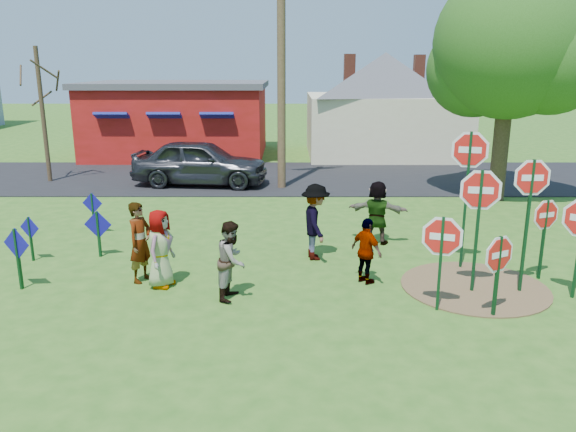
# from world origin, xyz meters

# --- Properties ---
(ground) EXTENTS (120.00, 120.00, 0.00)m
(ground) POSITION_xyz_m (0.00, 0.00, 0.00)
(ground) COLOR #2E5E1B
(ground) RESTS_ON ground
(road) EXTENTS (120.00, 7.50, 0.04)m
(road) POSITION_xyz_m (0.00, 11.50, 0.02)
(road) COLOR black
(road) RESTS_ON ground
(dirt_patch) EXTENTS (3.20, 3.20, 0.03)m
(dirt_patch) POSITION_xyz_m (4.50, -1.00, 0.01)
(dirt_patch) COLOR brown
(dirt_patch) RESTS_ON ground
(red_building) EXTENTS (9.40, 7.69, 3.90)m
(red_building) POSITION_xyz_m (-5.50, 17.99, 1.97)
(red_building) COLOR maroon
(red_building) RESTS_ON ground
(cream_house) EXTENTS (9.40, 9.40, 6.50)m
(cream_house) POSITION_xyz_m (5.50, 18.00, 2.92)
(cream_house) COLOR beige
(cream_house) RESTS_ON ground
(stop_sign_a) EXTENTS (1.03, 0.36, 2.08)m
(stop_sign_a) POSITION_xyz_m (3.38, -2.16, 1.39)
(stop_sign_a) COLOR #103B1D
(stop_sign_a) RESTS_ON ground
(stop_sign_b) EXTENTS (1.12, 0.31, 3.45)m
(stop_sign_b) POSITION_xyz_m (4.56, 0.25, 2.53)
(stop_sign_b) COLOR #103B1D
(stop_sign_b) RESTS_ON ground
(stop_sign_c) EXTENTS (1.03, 0.07, 3.04)m
(stop_sign_c) POSITION_xyz_m (5.40, -1.24, 2.15)
(stop_sign_c) COLOR #103B1D
(stop_sign_c) RESTS_ON ground
(stop_sign_d) EXTENTS (0.88, 0.33, 1.98)m
(stop_sign_d) POSITION_xyz_m (6.15, -0.47, 1.39)
(stop_sign_d) COLOR #103B1D
(stop_sign_d) RESTS_ON ground
(stop_sign_e) EXTENTS (0.87, 0.49, 1.77)m
(stop_sign_e) POSITION_xyz_m (4.40, -2.47, 1.17)
(stop_sign_e) COLOR #103B1D
(stop_sign_e) RESTS_ON ground
(stop_sign_g) EXTENTS (1.14, 0.23, 2.83)m
(stop_sign_g) POSITION_xyz_m (4.37, -1.23, 1.98)
(stop_sign_g) COLOR #103B1D
(stop_sign_g) RESTS_ON ground
(blue_diamond_a) EXTENTS (0.66, 0.28, 1.39)m
(blue_diamond_a) POSITION_xyz_m (-5.47, -1.09, 0.86)
(blue_diamond_a) COLOR #103B1D
(blue_diamond_a) RESTS_ON ground
(blue_diamond_b) EXTENTS (0.55, 0.21, 1.15)m
(blue_diamond_b) POSITION_xyz_m (-6.03, 0.74, 0.71)
(blue_diamond_b) COLOR #103B1D
(blue_diamond_b) RESTS_ON ground
(blue_diamond_c) EXTENTS (0.72, 0.09, 1.21)m
(blue_diamond_c) POSITION_xyz_m (-4.44, 1.07, 0.73)
(blue_diamond_c) COLOR #103B1D
(blue_diamond_c) RESTS_ON ground
(blue_diamond_d) EXTENTS (0.61, 0.13, 1.23)m
(blue_diamond_d) POSITION_xyz_m (-5.24, 3.03, 0.76)
(blue_diamond_d) COLOR #103B1D
(blue_diamond_d) RESTS_ON ground
(person_a) EXTENTS (0.76, 0.97, 1.75)m
(person_a) POSITION_xyz_m (-2.42, -0.92, 0.88)
(person_a) COLOR #424297
(person_a) RESTS_ON ground
(person_b) EXTENTS (0.67, 0.79, 1.84)m
(person_b) POSITION_xyz_m (-2.94, -0.60, 0.92)
(person_b) COLOR teal
(person_b) RESTS_ON ground
(person_c) EXTENTS (0.79, 0.93, 1.67)m
(person_c) POSITION_xyz_m (-0.79, -1.55, 0.84)
(person_c) COLOR brown
(person_c) RESTS_ON ground
(person_d) EXTENTS (0.88, 1.33, 1.92)m
(person_d) POSITION_xyz_m (1.06, 0.92, 0.96)
(person_d) COLOR #343439
(person_d) RESTS_ON ground
(person_e) EXTENTS (0.83, 0.93, 1.51)m
(person_e) POSITION_xyz_m (2.12, -0.73, 0.75)
(person_e) COLOR #4C2D5D
(person_e) RESTS_ON ground
(person_f) EXTENTS (1.71, 0.96, 1.76)m
(person_f) POSITION_xyz_m (2.80, 2.19, 0.88)
(person_f) COLOR #225530
(person_f) RESTS_ON ground
(suv) EXTENTS (5.58, 2.71, 1.83)m
(suv) POSITION_xyz_m (-3.18, 9.85, 0.96)
(suv) COLOR #333238
(suv) RESTS_ON road
(utility_pole) EXTENTS (2.45, 0.89, 10.33)m
(utility_pole) POSITION_xyz_m (0.12, 9.35, 5.44)
(utility_pole) COLOR #4C3823
(utility_pole) RESTS_ON ground
(leafy_tree) EXTENTS (5.70, 5.20, 8.10)m
(leafy_tree) POSITION_xyz_m (8.09, 7.40, 5.21)
(leafy_tree) COLOR #382819
(leafy_tree) RESTS_ON ground
(bare_tree_west) EXTENTS (1.80, 1.80, 5.49)m
(bare_tree_west) POSITION_xyz_m (-9.65, 10.60, 3.55)
(bare_tree_west) COLOR #382819
(bare_tree_west) RESTS_ON ground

